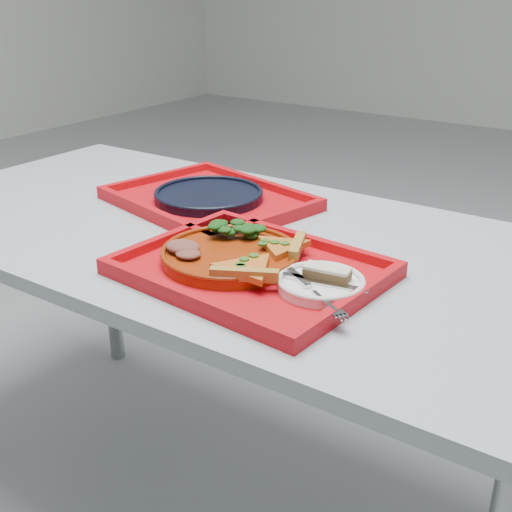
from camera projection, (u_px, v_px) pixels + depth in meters
name	position (u px, v px, depth m)	size (l,w,h in m)	color
ground	(225.00, 493.00, 1.70)	(10.00, 10.00, 0.00)	gray
table	(219.00, 260.00, 1.43)	(1.60, 0.80, 0.75)	#9EA6B1
tray_main	(251.00, 272.00, 1.18)	(0.45, 0.35, 0.01)	#BD0911
tray_far	(209.00, 202.00, 1.55)	(0.45, 0.35, 0.01)	#BD0911
dinner_plate	(230.00, 256.00, 1.21)	(0.26, 0.26, 0.02)	maroon
side_plate	(321.00, 285.00, 1.10)	(0.15, 0.15, 0.01)	white
navy_plate	(209.00, 196.00, 1.54)	(0.26, 0.26, 0.02)	black
pizza_slice_a	(247.00, 266.00, 1.12)	(0.13, 0.12, 0.02)	orange
pizza_slice_b	(282.00, 244.00, 1.21)	(0.12, 0.10, 0.02)	orange
salad_heap	(235.00, 226.00, 1.27)	(0.09, 0.08, 0.04)	black
meat_portion	(183.00, 247.00, 1.20)	(0.07, 0.06, 0.02)	brown
dessert_bar	(327.00, 273.00, 1.10)	(0.08, 0.04, 0.02)	#4B3219
knife	(315.00, 281.00, 1.09)	(0.18, 0.02, 0.01)	silver
fork	(313.00, 290.00, 1.06)	(0.18, 0.02, 0.01)	silver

